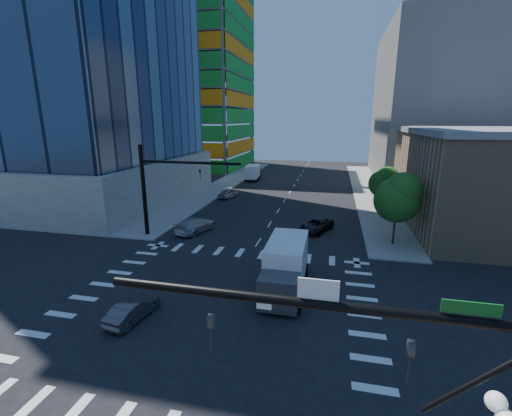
# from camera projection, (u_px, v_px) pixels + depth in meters

# --- Properties ---
(ground) EXTENTS (160.00, 160.00, 0.00)m
(ground) POSITION_uv_depth(u_px,v_px,m) (218.00, 306.00, 21.65)
(ground) COLOR black
(ground) RESTS_ON ground
(road_markings) EXTENTS (20.00, 20.00, 0.01)m
(road_markings) POSITION_uv_depth(u_px,v_px,m) (218.00, 306.00, 21.65)
(road_markings) COLOR silver
(road_markings) RESTS_ON ground
(sidewalk_ne) EXTENTS (5.00, 60.00, 0.15)m
(sidewalk_ne) POSITION_uv_depth(u_px,v_px,m) (368.00, 190.00, 56.71)
(sidewalk_ne) COLOR gray
(sidewalk_ne) RESTS_ON ground
(sidewalk_nw) EXTENTS (5.00, 60.00, 0.15)m
(sidewalk_nw) POSITION_uv_depth(u_px,v_px,m) (224.00, 184.00, 62.07)
(sidewalk_nw) COLOR gray
(sidewalk_nw) RESTS_ON ground
(construction_building) EXTENTS (25.16, 34.50, 70.60)m
(construction_building) POSITION_uv_depth(u_px,v_px,m) (190.00, 61.00, 79.79)
(construction_building) COLOR gray
(construction_building) RESTS_ON ground
(commercial_building) EXTENTS (20.50, 22.50, 10.60)m
(commercial_building) POSITION_uv_depth(u_px,v_px,m) (512.00, 180.00, 35.72)
(commercial_building) COLOR tan
(commercial_building) RESTS_ON ground
(bg_building_ne) EXTENTS (24.00, 30.00, 28.00)m
(bg_building_ne) POSITION_uv_depth(u_px,v_px,m) (448.00, 105.00, 64.25)
(bg_building_ne) COLOR slate
(bg_building_ne) RESTS_ON ground
(signal_mast_nw) EXTENTS (10.20, 0.40, 9.00)m
(signal_mast_nw) POSITION_uv_depth(u_px,v_px,m) (157.00, 183.00, 33.27)
(signal_mast_nw) COLOR black
(signal_mast_nw) RESTS_ON sidewalk_nw
(tree_south) EXTENTS (4.16, 4.16, 6.82)m
(tree_south) POSITION_uv_depth(u_px,v_px,m) (399.00, 197.00, 30.89)
(tree_south) COLOR #382316
(tree_south) RESTS_ON sidewalk_ne
(tree_north) EXTENTS (3.54, 3.52, 5.78)m
(tree_north) POSITION_uv_depth(u_px,v_px,m) (384.00, 182.00, 42.32)
(tree_north) COLOR #382316
(tree_north) RESTS_ON sidewalk_ne
(car_nb_far) EXTENTS (3.86, 5.27, 1.33)m
(car_nb_far) POSITION_uv_depth(u_px,v_px,m) (317.00, 225.00, 36.05)
(car_nb_far) COLOR black
(car_nb_far) RESTS_ON ground
(car_sb_near) EXTENTS (3.46, 5.54, 1.50)m
(car_sb_near) POSITION_uv_depth(u_px,v_px,m) (196.00, 225.00, 35.84)
(car_sb_near) COLOR silver
(car_sb_near) RESTS_ON ground
(car_sb_mid) EXTENTS (2.62, 4.13, 1.31)m
(car_sb_mid) POSITION_uv_depth(u_px,v_px,m) (228.00, 194.00, 51.32)
(car_sb_mid) COLOR #989A9F
(car_sb_mid) RESTS_ON ground
(car_sb_cross) EXTENTS (1.81, 3.86, 1.22)m
(car_sb_cross) POSITION_uv_depth(u_px,v_px,m) (133.00, 310.00, 20.12)
(car_sb_cross) COLOR #434247
(car_sb_cross) RESTS_ON ground
(box_truck_near) EXTENTS (2.78, 6.47, 3.39)m
(box_truck_near) POSITION_uv_depth(u_px,v_px,m) (285.00, 272.00, 23.09)
(box_truck_near) COLOR black
(box_truck_near) RESTS_ON ground
(box_truck_far) EXTENTS (2.84, 5.82, 2.96)m
(box_truck_far) POSITION_uv_depth(u_px,v_px,m) (253.00, 173.00, 66.58)
(box_truck_far) COLOR black
(box_truck_far) RESTS_ON ground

